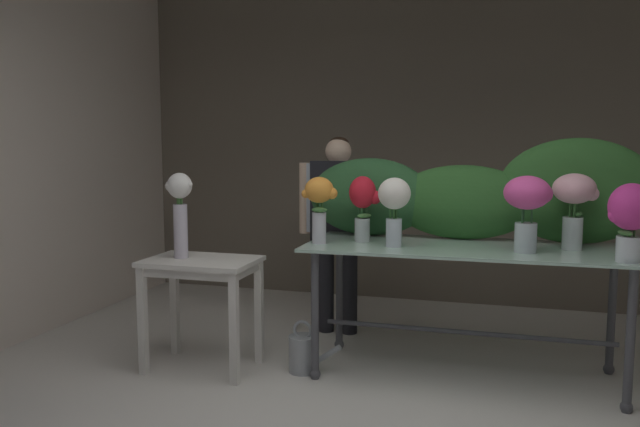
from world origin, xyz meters
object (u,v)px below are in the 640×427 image
(watering_can, at_px, (303,353))
(vase_ivory_dahlias, at_px, (394,203))
(florist, at_px, (338,213))
(vase_crimson_ranunculus, at_px, (363,202))
(vase_white_roses_tall, at_px, (180,209))
(vase_magenta_tulips, at_px, (630,216))
(vase_fuchsia_anemones, at_px, (528,202))
(display_table_glass, at_px, (466,267))
(side_table_white, at_px, (202,276))
(vase_sunset_stock, at_px, (319,201))
(vase_blush_lilies, at_px, (574,200))

(watering_can, bearing_deg, vase_ivory_dahlias, 6.98)
(florist, xyz_separation_m, vase_crimson_ranunculus, (0.35, -0.69, 0.16))
(vase_white_roses_tall, bearing_deg, vase_crimson_ranunculus, 15.69)
(vase_magenta_tulips, bearing_deg, florist, 152.74)
(vase_fuchsia_anemones, bearing_deg, vase_ivory_dahlias, -178.78)
(display_table_glass, distance_m, side_table_white, 1.70)
(display_table_glass, height_order, vase_magenta_tulips, vase_magenta_tulips)
(vase_white_roses_tall, height_order, watering_can, vase_white_roses_tall)
(display_table_glass, distance_m, vase_crimson_ranunculus, 0.77)
(florist, distance_m, watering_can, 1.21)
(display_table_glass, distance_m, vase_sunset_stock, 1.01)
(vase_sunset_stock, bearing_deg, vase_blush_lilies, 7.74)
(watering_can, bearing_deg, vase_crimson_ranunculus, 30.93)
(vase_magenta_tulips, height_order, vase_crimson_ranunculus, same)
(display_table_glass, relative_size, vase_fuchsia_anemones, 4.42)
(vase_crimson_ranunculus, height_order, vase_white_roses_tall, vase_white_roses_tall)
(side_table_white, relative_size, vase_blush_lilies, 1.59)
(vase_blush_lilies, distance_m, watering_can, 1.94)
(florist, distance_m, vase_magenta_tulips, 2.12)
(vase_white_roses_tall, bearing_deg, vase_blush_lilies, 8.96)
(display_table_glass, xyz_separation_m, vase_fuchsia_anemones, (0.35, -0.13, 0.43))
(vase_magenta_tulips, distance_m, watering_can, 2.11)
(display_table_glass, xyz_separation_m, vase_blush_lilies, (0.62, 0.05, 0.43))
(florist, xyz_separation_m, vase_ivory_dahlias, (0.57, -0.82, 0.17))
(vase_magenta_tulips, relative_size, vase_fuchsia_anemones, 0.95)
(side_table_white, height_order, vase_white_roses_tall, vase_white_roses_tall)
(florist, xyz_separation_m, watering_can, (0.00, -0.89, -0.82))
(side_table_white, bearing_deg, display_table_glass, 11.15)
(watering_can, bearing_deg, vase_sunset_stock, 32.64)
(vase_blush_lilies, bearing_deg, vase_fuchsia_anemones, -146.30)
(vase_crimson_ranunculus, bearing_deg, vase_magenta_tulips, -10.40)
(side_table_white, height_order, vase_sunset_stock, vase_sunset_stock)
(vase_magenta_tulips, height_order, watering_can, vase_magenta_tulips)
(florist, distance_m, vase_white_roses_tall, 1.29)
(vase_magenta_tulips, bearing_deg, vase_white_roses_tall, -179.09)
(watering_can, bearing_deg, vase_fuchsia_anemones, 3.65)
(vase_ivory_dahlias, bearing_deg, display_table_glass, 18.25)
(vase_blush_lilies, bearing_deg, vase_white_roses_tall, -171.04)
(vase_magenta_tulips, bearing_deg, vase_sunset_stock, 175.76)
(display_table_glass, xyz_separation_m, florist, (-1.01, 0.68, 0.24))
(florist, bearing_deg, vase_blush_lilies, -21.01)
(florist, height_order, vase_ivory_dahlias, florist)
(vase_blush_lilies, bearing_deg, vase_crimson_ranunculus, -177.30)
(vase_fuchsia_anemones, relative_size, vase_white_roses_tall, 0.81)
(vase_crimson_ranunculus, height_order, watering_can, vase_crimson_ranunculus)
(vase_white_roses_tall, xyz_separation_m, watering_can, (0.80, 0.12, -0.93))
(vase_sunset_stock, height_order, watering_can, vase_sunset_stock)
(vase_white_roses_tall, bearing_deg, florist, 51.54)
(vase_crimson_ranunculus, height_order, vase_ivory_dahlias, vase_ivory_dahlias)
(vase_blush_lilies, bearing_deg, display_table_glass, -175.06)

